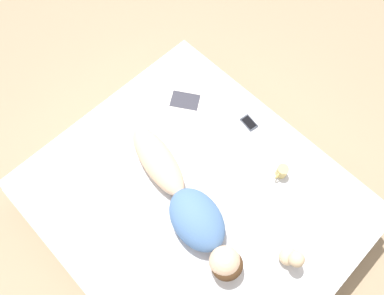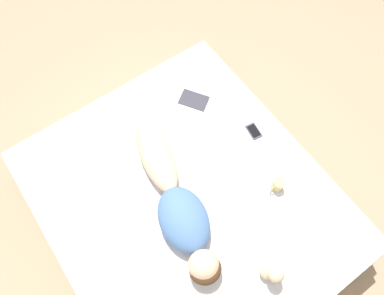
{
  "view_description": "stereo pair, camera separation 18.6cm",
  "coord_description": "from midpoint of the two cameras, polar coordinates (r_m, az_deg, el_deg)",
  "views": [
    {
      "loc": [
        0.57,
        0.56,
        2.99
      ],
      "look_at": [
        -0.24,
        -0.27,
        0.52
      ],
      "focal_mm": 35.0,
      "sensor_mm": 36.0,
      "label": 1
    },
    {
      "loc": [
        0.43,
        0.68,
        2.99
      ],
      "look_at": [
        -0.24,
        -0.27,
        0.52
      ],
      "focal_mm": 35.0,
      "sensor_mm": 36.0,
      "label": 2
    }
  ],
  "objects": [
    {
      "name": "ground_plane",
      "position": [
        3.09,
        -1.41,
        -10.37
      ],
      "size": [
        12.0,
        12.0,
        0.0
      ],
      "primitive_type": "plane",
      "color": "#9E8466"
    },
    {
      "name": "bed",
      "position": [
        2.87,
        -1.51,
        -9.19
      ],
      "size": [
        1.92,
        2.2,
        0.47
      ],
      "color": "beige",
      "rests_on": "ground_plane"
    },
    {
      "name": "person",
      "position": [
        2.53,
        -2.8,
        -8.96
      ],
      "size": [
        0.48,
        1.27,
        0.2
      ],
      "rotation": [
        0.0,
        0.0,
        -0.21
      ],
      "color": "#DBB28E",
      "rests_on": "bed"
    },
    {
      "name": "open_magazine",
      "position": [
        3.03,
        -2.39,
        8.73
      ],
      "size": [
        0.56,
        0.52,
        0.01
      ],
      "rotation": [
        0.0,
        0.0,
        0.59
      ],
      "color": "silver",
      "rests_on": "bed"
    },
    {
      "name": "coffee_mug",
      "position": [
        2.71,
        11.63,
        -3.73
      ],
      "size": [
        0.12,
        0.08,
        0.09
      ],
      "color": "tan",
      "rests_on": "bed"
    },
    {
      "name": "cell_phone",
      "position": [
        2.89,
        6.86,
        3.64
      ],
      "size": [
        0.1,
        0.14,
        0.01
      ],
      "rotation": [
        0.0,
        0.0,
        -0.15
      ],
      "color": "#333842",
      "rests_on": "bed"
    },
    {
      "name": "plush_toy",
      "position": [
        2.52,
        12.82,
        -16.18
      ],
      "size": [
        0.12,
        0.15,
        0.19
      ],
      "color": "#D1B289",
      "rests_on": "bed"
    }
  ]
}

